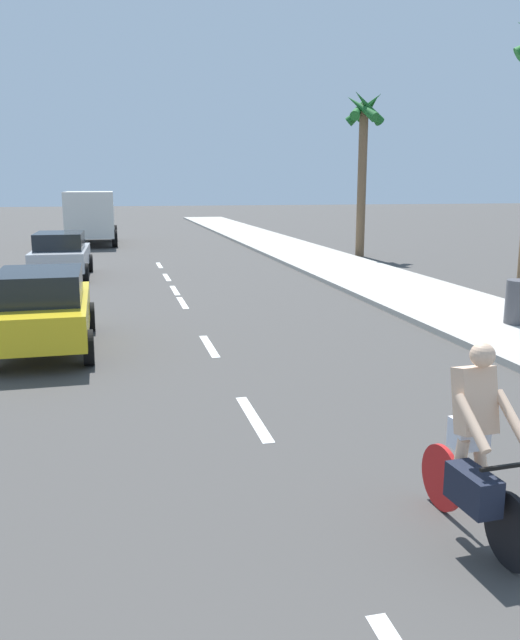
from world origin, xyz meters
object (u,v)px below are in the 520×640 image
Objects in this scene: trash_bin_near at (519,302)px; palm_tree_far at (364,135)px; cyclist at (474,453)px; parked_car_yellow at (42,307)px; delivery_truck at (91,216)px; parked_car_silver at (61,254)px.

palm_tree_far is at bearing 81.86° from trash_bin_near.
parked_car_yellow is at bearing -64.73° from cyclist.
parked_car_yellow is 23.01m from delivery_truck.
palm_tree_far is (7.77, 22.32, 4.42)m from cyclist.
parked_car_yellow is (-4.42, 8.04, 0.01)m from cyclist.
parked_car_yellow reaches higher than trash_bin_near.
cyclist is 18.88m from parked_car_silver.
parked_car_yellow is 0.98× the size of parked_car_silver.
cyclist reaches higher than trash_bin_near.
parked_car_silver is at bearing 91.11° from parked_car_yellow.
parked_car_silver reaches higher than trash_bin_near.
cyclist is 31.32m from delivery_truck.
parked_car_silver is at bearing -92.53° from delivery_truck.
palm_tree_far reaches higher than cyclist.
parked_car_yellow is 10.23m from parked_car_silver.
parked_car_yellow is at bearing -90.26° from delivery_truck.
trash_bin_near is (10.44, -10.72, -0.21)m from parked_car_silver.
delivery_truck reaches higher than cyclist.
parked_car_yellow is 10.09m from trash_bin_near.
palm_tree_far is at bearing -112.72° from cyclist.
delivery_truck is at bearing 88.27° from parked_car_yellow.
cyclist is 9.43m from trash_bin_near.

